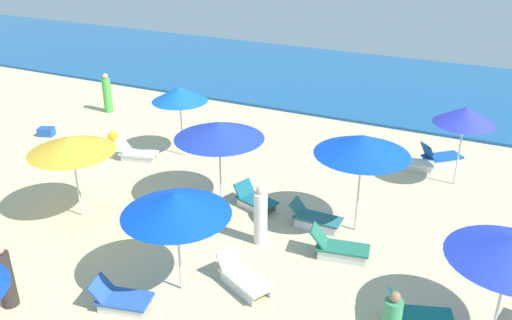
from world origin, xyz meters
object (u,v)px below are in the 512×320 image
Objects in this scene: lounge_chair_8_1 at (120,298)px; beachgoer_5 at (107,94)px; lounge_chair_8_0 at (243,277)px; beachgoer_1 at (261,217)px; umbrella_7 at (465,115)px; cooler_box_1 at (46,132)px; umbrella_0 at (219,130)px; umbrella_8 at (176,203)px; beachgoer_4 at (5,277)px; lounge_chair_1_0 at (136,152)px; beach_ball_0 at (113,137)px; lounge_chair_7_1 at (439,156)px; umbrella_2 at (363,145)px; lounge_chair_4_0 at (417,317)px; umbrella_4 at (512,248)px; lounge_chair_7_0 at (408,161)px; umbrella_1 at (180,94)px; umbrella_6 at (71,144)px; lounge_chair_2_1 at (314,218)px; lounge_chair_2_0 at (338,247)px; lounge_chair_0_0 at (254,199)px.

beachgoer_5 is at bearing 26.92° from lounge_chair_8_1.
lounge_chair_8_0 is 1.90m from beachgoer_1.
umbrella_7 reaches higher than cooler_box_1.
umbrella_8 is (1.09, -3.78, -0.07)m from umbrella_0.
beachgoer_4 is (-3.00, -2.03, -1.47)m from umbrella_8.
beach_ball_0 is at bearing 49.09° from lounge_chair_1_0.
beachgoer_4 is at bearing -176.41° from lounge_chair_1_0.
lounge_chair_1_0 is 10.47m from umbrella_7.
lounge_chair_1_0 is at bearing 71.99° from lounge_chair_7_1.
umbrella_0 is 5.27m from lounge_chair_8_1.
umbrella_2 reaches higher than lounge_chair_4_0.
umbrella_4 is 1.47× the size of lounge_chair_7_0.
umbrella_2 reaches higher than lounge_chair_8_1.
umbrella_1 is 1.03× the size of umbrella_4.
umbrella_6 is 0.94× the size of umbrella_7.
beachgoer_4 is 9.86m from cooler_box_1.
lounge_chair_2_1 is 0.58× the size of umbrella_6.
lounge_chair_2_0 reaches higher than lounge_chair_2_1.
beachgoer_1 reaches higher than beach_ball_0.
lounge_chair_2_0 is 0.60× the size of umbrella_7.
umbrella_7 reaches higher than umbrella_6.
beachgoer_5 is (-13.82, 0.61, -1.47)m from umbrella_7.
lounge_chair_2_0 is 7.44m from beachgoer_4.
umbrella_4 is at bearing -166.61° from lounge_chair_7_0.
lounge_chair_8_1 is 0.89× the size of beachgoer_4.
lounge_chair_4_0 reaches higher than lounge_chair_7_0.
umbrella_2 is at bearing -61.21° from beachgoer_4.
lounge_chair_0_0 is 1.87m from beachgoer_1.
cooler_box_1 is at bearing 53.96° from lounge_chair_4_0.
lounge_chair_1_0 is 0.97× the size of lounge_chair_8_0.
umbrella_8 is 2.36m from lounge_chair_8_1.
beachgoer_4 is at bearing -71.06° from umbrella_6.
umbrella_0 reaches higher than umbrella_8.
beachgoer_4 is (2.12, -7.18, 0.45)m from lounge_chair_1_0.
beachgoer_1 is at bearing -25.45° from beach_ball_0.
umbrella_2 reaches higher than lounge_chair_7_1.
umbrella_7 is at bearing -33.13° from lounge_chair_0_0.
lounge_chair_8_0 is (6.33, -4.52, 0.01)m from lounge_chair_1_0.
beachgoer_5 is (-15.37, 7.08, -1.29)m from umbrella_4.
beach_ball_0 is (2.23, -2.47, -0.57)m from beachgoer_5.
umbrella_4 is 1.63× the size of lounge_chair_4_0.
lounge_chair_2_0 is (3.84, -1.13, -1.96)m from umbrella_0.
umbrella_0 is 2.76m from beachgoer_1.
umbrella_0 is 3.67m from umbrella_1.
lounge_chair_2_1 is 6.64m from umbrella_6.
lounge_chair_2_1 is 0.90× the size of lounge_chair_8_0.
lounge_chair_8_0 is at bearing 27.96° from umbrella_8.
beachgoer_1 is (-2.48, -5.99, 0.52)m from lounge_chair_7_0.
lounge_chair_8_1 is at bearing -67.05° from umbrella_1.
umbrella_1 is at bearing -168.61° from umbrella_7.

